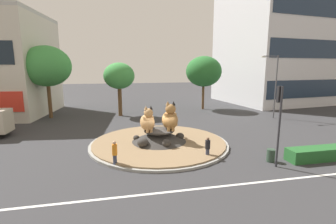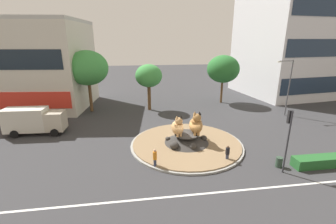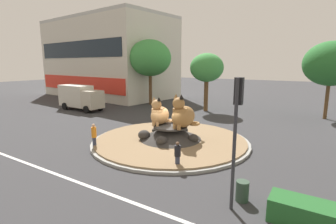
{
  "view_description": "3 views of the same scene",
  "coord_description": "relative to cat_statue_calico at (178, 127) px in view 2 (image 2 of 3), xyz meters",
  "views": [
    {
      "loc": [
        -3.42,
        -19.82,
        6.6
      ],
      "look_at": [
        1.05,
        1.26,
        2.56
      ],
      "focal_mm": 25.98,
      "sensor_mm": 36.0,
      "label": 1
    },
    {
      "loc": [
        -5.09,
        -21.68,
        10.64
      ],
      "look_at": [
        -1.77,
        1.45,
        3.27
      ],
      "focal_mm": 24.61,
      "sensor_mm": 36.0,
      "label": 2
    },
    {
      "loc": [
        9.69,
        -15.75,
        5.89
      ],
      "look_at": [
        -0.15,
        -0.11,
        2.34
      ],
      "focal_mm": 27.11,
      "sensor_mm": 36.0,
      "label": 3
    }
  ],
  "objects": [
    {
      "name": "clipped_hedge_strip",
      "position": [
        11.65,
        -5.82,
        -1.63
      ],
      "size": [
        4.93,
        1.2,
        0.9
      ],
      "primitive_type": "cube",
      "color": "#235B28",
      "rests_on": "ground"
    },
    {
      "name": "roundabout_island",
      "position": [
        0.97,
        0.03,
        -1.69
      ],
      "size": [
        11.75,
        11.75,
        1.28
      ],
      "color": "gray",
      "rests_on": "ground"
    },
    {
      "name": "third_tree_left",
      "position": [
        -10.99,
        13.94,
        4.56
      ],
      "size": [
        6.0,
        6.0,
        9.21
      ],
      "color": "brown",
      "rests_on": "ground"
    },
    {
      "name": "ground_plane",
      "position": [
        0.97,
        0.04,
        -2.08
      ],
      "size": [
        160.0,
        160.0,
        0.0
      ],
      "primitive_type": "plane",
      "color": "#333335"
    },
    {
      "name": "pedestrian_orange_shirt",
      "position": [
        -2.73,
        -4.08,
        -1.11
      ],
      "size": [
        0.34,
        0.34,
        1.8
      ],
      "rotation": [
        0.0,
        0.0,
        3.21
      ],
      "color": "#33384C",
      "rests_on": "ground"
    },
    {
      "name": "streetlight_arm",
      "position": [
        17.21,
        7.75,
        2.55
      ],
      "size": [
        2.5,
        0.39,
        7.97
      ],
      "rotation": [
        0.0,
        0.0,
        3.23
      ],
      "color": "#4C4C51",
      "rests_on": "ground"
    },
    {
      "name": "second_tree_near_tower",
      "position": [
        -2.05,
        13.41,
        3.26
      ],
      "size": [
        4.09,
        4.09,
        7.13
      ],
      "color": "brown",
      "rests_on": "ground"
    },
    {
      "name": "delivery_box_truck",
      "position": [
        -15.98,
        5.53,
        -0.38
      ],
      "size": [
        6.66,
        2.64,
        3.13
      ],
      "rotation": [
        0.0,
        0.0,
        -0.04
      ],
      "color": "#B7AD99",
      "rests_on": "ground"
    },
    {
      "name": "broadleaf_tree_behind_island",
      "position": [
        10.75,
        16.02,
        3.78
      ],
      "size": [
        5.45,
        5.45,
        8.19
      ],
      "color": "brown",
      "rests_on": "ground"
    },
    {
      "name": "office_tower",
      "position": [
        26.08,
        21.37,
        13.46
      ],
      "size": [
        18.14,
        17.72,
        31.07
      ],
      "rotation": [
        0.0,
        0.0,
        0.13
      ],
      "color": "silver",
      "rests_on": "ground"
    },
    {
      "name": "litter_bin",
      "position": [
        7.99,
        -5.41,
        -1.63
      ],
      "size": [
        0.56,
        0.56,
        0.9
      ],
      "color": "#2D4233",
      "rests_on": "ground"
    },
    {
      "name": "pedestrian_black_shirt",
      "position": [
        3.86,
        -3.89,
        -1.25
      ],
      "size": [
        0.37,
        0.37,
        1.58
      ],
      "rotation": [
        0.0,
        0.0,
        4.12
      ],
      "color": "#33384C",
      "rests_on": "ground"
    },
    {
      "name": "lane_centreline",
      "position": [
        0.97,
        -8.08,
        -2.07
      ],
      "size": [
        112.0,
        0.2,
        0.01
      ],
      "primitive_type": "cube",
      "color": "silver",
      "rests_on": "ground"
    },
    {
      "name": "traffic_light_mast",
      "position": [
        7.8,
        -6.17,
        1.65
      ],
      "size": [
        0.32,
        0.46,
        5.37
      ],
      "rotation": [
        0.0,
        0.0,
        1.57
      ],
      "color": "#2D2D33",
      "rests_on": "ground"
    },
    {
      "name": "shophouse_block",
      "position": [
        -23.62,
        18.39,
        4.72
      ],
      "size": [
        24.86,
        15.13,
        13.61
      ],
      "rotation": [
        0.0,
        0.0,
        -0.11
      ],
      "color": "beige",
      "rests_on": "ground"
    },
    {
      "name": "cat_statue_tabby",
      "position": [
        1.95,
        0.11,
        0.12
      ],
      "size": [
        1.75,
        2.49,
        2.52
      ],
      "rotation": [
        0.0,
        0.0,
        -1.69
      ],
      "color": "#9E703D",
      "rests_on": "roundabout_island"
    },
    {
      "name": "cat_statue_calico",
      "position": [
        0.0,
        0.0,
        0.0
      ],
      "size": [
        1.36,
        2.21,
        2.19
      ],
      "rotation": [
        0.0,
        0.0,
        -1.49
      ],
      "color": "tan",
      "rests_on": "roundabout_island"
    }
  ]
}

